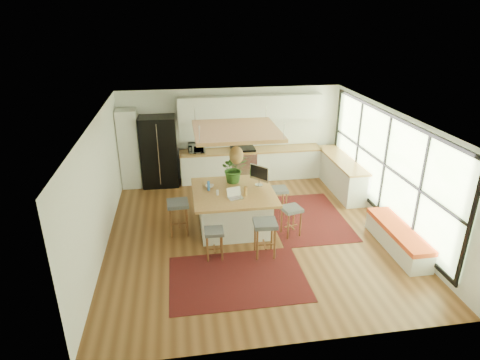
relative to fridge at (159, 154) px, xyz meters
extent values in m
plane|color=#593419|center=(2.13, -3.16, -0.93)|extent=(7.00, 7.00, 0.00)
plane|color=white|center=(2.13, -3.16, 1.78)|extent=(7.00, 7.00, 0.00)
plane|color=silver|center=(2.13, 0.34, 0.42)|extent=(6.50, 0.00, 6.50)
plane|color=silver|center=(2.13, -6.66, 0.42)|extent=(6.50, 0.00, 6.50)
plane|color=silver|center=(-1.12, -3.16, 0.42)|extent=(0.00, 7.00, 7.00)
plane|color=silver|center=(5.38, -3.16, 0.42)|extent=(0.00, 7.00, 7.00)
cube|color=silver|center=(-0.82, 0.02, 0.20)|extent=(0.55, 0.60, 2.25)
cube|color=silver|center=(2.68, 0.02, -0.49)|extent=(4.20, 0.60, 0.88)
cube|color=#9D6C38|center=(2.68, 0.02, -0.03)|extent=(4.24, 0.64, 0.05)
cube|color=white|center=(2.68, 0.32, 0.43)|extent=(4.20, 0.02, 0.80)
cube|color=silver|center=(2.68, 0.16, 1.22)|extent=(4.20, 0.34, 0.70)
cube|color=silver|center=(5.06, -1.16, -0.49)|extent=(0.60, 2.50, 0.88)
cube|color=#9D6C38|center=(5.06, -1.16, -0.03)|extent=(0.64, 2.54, 0.05)
cube|color=black|center=(1.54, -4.89, -0.92)|extent=(2.60, 1.80, 0.01)
cube|color=black|center=(3.60, -2.71, -0.92)|extent=(1.80, 2.60, 0.01)
imported|color=#A5A5AA|center=(1.07, 0.02, 0.16)|extent=(0.49, 0.27, 0.33)
imported|color=#1E4C19|center=(1.84, -2.35, 0.27)|extent=(0.70, 0.76, 0.54)
imported|color=silver|center=(1.23, -2.57, 0.03)|extent=(0.22, 0.22, 0.05)
cylinder|color=#377ADF|center=(1.19, -2.77, 0.10)|extent=(0.07, 0.07, 0.19)
cylinder|color=white|center=(1.34, -3.02, 0.10)|extent=(0.07, 0.07, 0.19)
cylinder|color=#A87638|center=(1.99, -3.17, 0.10)|extent=(0.07, 0.07, 0.19)
camera|label=1|loc=(0.59, -11.28, 3.84)|focal=30.44mm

